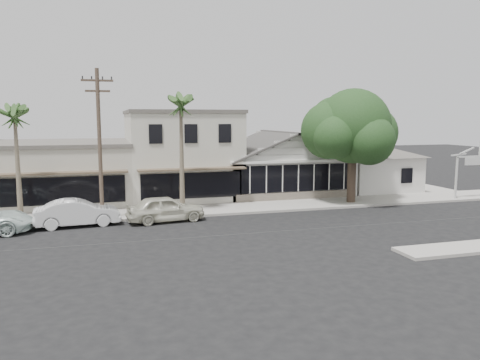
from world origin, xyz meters
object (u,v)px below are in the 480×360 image
object	(u,v)px
utility_pole	(100,142)
car_0	(166,209)
arch_sign	(479,158)
shade_tree	(351,128)
car_1	(78,213)

from	to	relation	value
utility_pole	car_0	distance (m)	5.50
arch_sign	car_0	xyz separation A→B (m)	(-23.75, -1.04, -2.37)
arch_sign	shade_tree	size ratio (longest dim) A/B	0.50
arch_sign	utility_pole	distance (m)	27.45
shade_tree	arch_sign	bearing A→B (deg)	-7.16
utility_pole	shade_tree	bearing A→B (deg)	4.61
utility_pole	car_0	world-z (taller)	utility_pole
arch_sign	shade_tree	bearing A→B (deg)	172.84
car_0	car_1	distance (m)	5.00
car_1	arch_sign	bearing A→B (deg)	-93.58
car_0	car_1	xyz separation A→B (m)	(-5.00, 0.20, -0.01)
arch_sign	car_1	bearing A→B (deg)	-178.32
car_0	car_1	world-z (taller)	car_0
car_1	car_0	bearing A→B (deg)	-97.56
utility_pole	shade_tree	xyz separation A→B (m)	(17.17, 1.38, 0.64)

